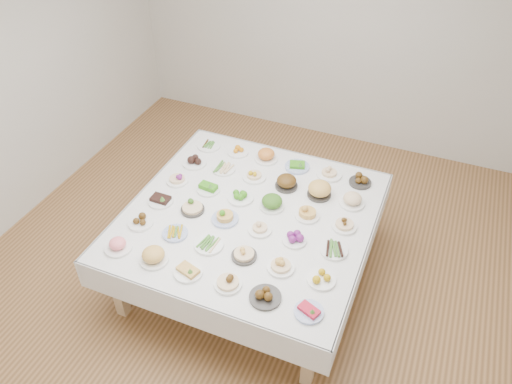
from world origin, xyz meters
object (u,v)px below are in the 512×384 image
at_px(dish_18, 177,178).
at_px(dish_35, 360,180).
at_px(display_table, 249,220).
at_px(dish_0, 118,244).

bearing_deg(dish_18, dish_35, 21.84).
relative_size(dish_18, dish_35, 0.98).
relative_size(display_table, dish_35, 10.25).
xyz_separation_m(dish_18, dish_35, (1.56, 0.63, -0.00)).
xyz_separation_m(display_table, dish_18, (-0.79, 0.15, 0.12)).
height_order(dish_18, dish_35, dish_18).
distance_m(display_table, dish_35, 1.10).
relative_size(dish_0, dish_18, 1.10).
bearing_deg(dish_18, dish_0, -90.24).
distance_m(dish_0, dish_35, 2.20).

